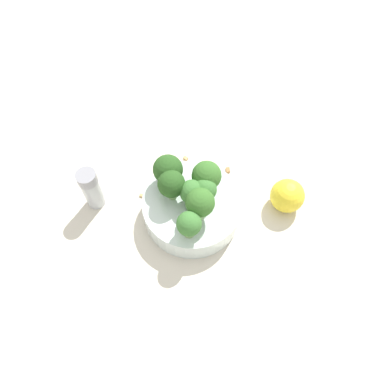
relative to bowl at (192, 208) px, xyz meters
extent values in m
plane|color=beige|center=(0.00, 0.00, -0.02)|extent=(3.00, 3.00, 0.00)
cylinder|color=silver|center=(0.00, 0.00, 0.00)|extent=(0.16, 0.16, 0.04)
cylinder|color=#8EB770|center=(0.00, 0.00, 0.03)|extent=(0.02, 0.02, 0.02)
sphere|color=#3D7533|center=(0.00, 0.00, 0.05)|extent=(0.04, 0.04, 0.04)
cylinder|color=#84AD66|center=(0.00, -0.03, 0.04)|extent=(0.02, 0.02, 0.03)
sphere|color=#28511E|center=(0.00, -0.03, 0.06)|extent=(0.04, 0.04, 0.04)
cylinder|color=#8EB770|center=(-0.02, -0.05, 0.03)|extent=(0.02, 0.02, 0.03)
sphere|color=#28511E|center=(-0.02, -0.05, 0.06)|extent=(0.05, 0.05, 0.05)
cylinder|color=#8EB770|center=(0.02, 0.02, 0.04)|extent=(0.02, 0.02, 0.03)
sphere|color=#386B28|center=(0.02, 0.02, 0.06)|extent=(0.04, 0.04, 0.04)
cylinder|color=#7A9E5B|center=(0.05, 0.01, 0.03)|extent=(0.02, 0.02, 0.03)
sphere|color=#3D7533|center=(0.05, 0.01, 0.05)|extent=(0.04, 0.04, 0.04)
cylinder|color=#8EB770|center=(-0.03, 0.01, 0.03)|extent=(0.02, 0.02, 0.02)
sphere|color=#386B28|center=(-0.03, 0.01, 0.05)|extent=(0.05, 0.05, 0.05)
cylinder|color=#8EB770|center=(-0.01, 0.02, 0.03)|extent=(0.02, 0.02, 0.02)
sphere|color=#3D7533|center=(-0.01, 0.02, 0.05)|extent=(0.04, 0.04, 0.04)
cylinder|color=#B2B7BC|center=(0.03, -0.16, 0.01)|extent=(0.03, 0.03, 0.06)
cylinder|color=gray|center=(0.03, -0.16, 0.05)|extent=(0.03, 0.03, 0.02)
sphere|color=yellow|center=(-0.07, 0.14, 0.01)|extent=(0.06, 0.06, 0.06)
cube|color=olive|center=(-0.10, 0.03, -0.02)|extent=(0.01, 0.01, 0.01)
cube|color=tan|center=(-0.01, -0.09, -0.02)|extent=(0.01, 0.01, 0.01)
cube|color=tan|center=(-0.10, -0.05, -0.02)|extent=(0.01, 0.01, 0.01)
camera|label=1|loc=(0.27, 0.09, 0.53)|focal=35.00mm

